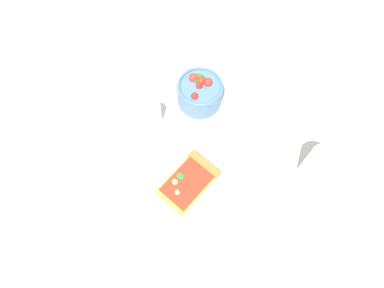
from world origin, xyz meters
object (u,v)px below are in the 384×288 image
Objects in this scene: plate at (200,194)px; salad_bowl at (200,92)px; pepper_shaker at (155,112)px; pizza_slice_main at (191,179)px; soda_glass at (317,168)px; paper_napkin at (97,161)px.

salad_bowl reaches higher than plate.
plate is 2.02× the size of salad_bowl.
salad_bowl is 1.55× the size of pepper_shaker.
pepper_shaker is at bearing -10.37° from pizza_slice_main.
salad_bowl reaches higher than pizza_slice_main.
soda_glass is (-0.17, -0.25, 0.03)m from pizza_slice_main.
salad_bowl reaches higher than pepper_shaker.
plate is 0.29m from soda_glass.
salad_bowl is at bearing -93.74° from paper_napkin.
paper_napkin is (0.37, 0.40, -0.05)m from soda_glass.
paper_napkin is at bearing 32.90° from plate.
paper_napkin is at bearing 91.67° from pepper_shaker.
pizza_slice_main is 0.20m from pepper_shaker.
paper_napkin is (0.19, 0.15, -0.02)m from pizza_slice_main.
salad_bowl is (0.21, -0.17, 0.03)m from plate.
salad_bowl is at bearing -38.47° from plate.
salad_bowl is 0.32m from paper_napkin.
salad_bowl is at bearing -101.52° from pepper_shaker.
salad_bowl is 0.35m from soda_glass.
pizza_slice_main is at bearing 135.73° from salad_bowl.
pizza_slice_main is (0.04, -0.00, 0.01)m from plate.
pepper_shaker is (0.37, 0.21, -0.02)m from soda_glass.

